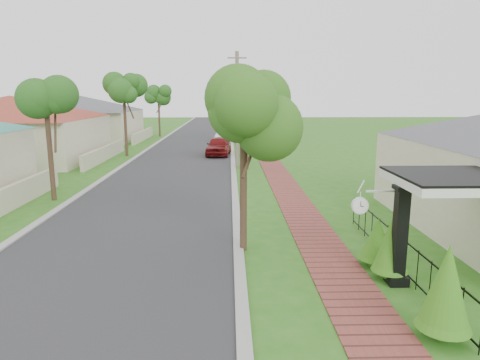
# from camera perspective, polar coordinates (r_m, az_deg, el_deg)

# --- Properties ---
(ground) EXTENTS (160.00, 160.00, 0.00)m
(ground) POSITION_cam_1_polar(r_m,az_deg,el_deg) (11.83, -3.27, -11.83)
(ground) COLOR #2A6718
(ground) RESTS_ON ground
(road) EXTENTS (7.00, 120.00, 0.02)m
(road) POSITION_cam_1_polar(r_m,az_deg,el_deg) (31.41, -7.64, 2.69)
(road) COLOR #28282B
(road) RESTS_ON ground
(kerb_right) EXTENTS (0.30, 120.00, 0.10)m
(kerb_right) POSITION_cam_1_polar(r_m,az_deg,el_deg) (31.22, -0.96, 2.74)
(kerb_right) COLOR #9E9E99
(kerb_right) RESTS_ON ground
(kerb_left) EXTENTS (0.30, 120.00, 0.10)m
(kerb_left) POSITION_cam_1_polar(r_m,az_deg,el_deg) (32.01, -14.15, 2.61)
(kerb_left) COLOR #9E9E99
(kerb_left) RESTS_ON ground
(sidewalk) EXTENTS (1.50, 120.00, 0.03)m
(sidewalk) POSITION_cam_1_polar(r_m,az_deg,el_deg) (31.35, 3.80, 2.75)
(sidewalk) COLOR brown
(sidewalk) RESTS_ON ground
(porch_post) EXTENTS (0.48, 0.48, 2.52)m
(porch_post) POSITION_cam_1_polar(r_m,az_deg,el_deg) (11.28, 20.48, -7.64)
(porch_post) COLOR black
(porch_post) RESTS_ON ground
(picket_fence) EXTENTS (0.03, 8.02, 1.00)m
(picket_fence) POSITION_cam_1_polar(r_m,az_deg,el_deg) (12.47, 20.10, -8.66)
(picket_fence) COLOR black
(picket_fence) RESTS_ON ground
(street_trees) EXTENTS (10.70, 37.65, 5.89)m
(street_trees) POSITION_cam_1_polar(r_m,az_deg,el_deg) (37.86, -6.52, 11.06)
(street_trees) COLOR #382619
(street_trees) RESTS_ON ground
(hedge_row) EXTENTS (0.90, 4.63, 2.05)m
(hedge_row) POSITION_cam_1_polar(r_m,az_deg,el_deg) (10.85, 21.00, -10.12)
(hedge_row) COLOR #256814
(hedge_row) RESTS_ON ground
(far_house_red) EXTENTS (15.56, 15.56, 4.60)m
(far_house_red) POSITION_cam_1_polar(r_m,az_deg,el_deg) (34.56, -28.01, 6.16)
(far_house_red) COLOR beige
(far_house_red) RESTS_ON ground
(far_house_grey) EXTENTS (15.56, 15.56, 4.60)m
(far_house_grey) POSITION_cam_1_polar(r_m,az_deg,el_deg) (47.49, -20.52, 7.81)
(far_house_grey) COLOR beige
(far_house_grey) RESTS_ON ground
(parked_car_red) EXTENTS (2.11, 4.39, 1.44)m
(parked_car_red) POSITION_cam_1_polar(r_m,az_deg,el_deg) (33.45, -2.85, 4.55)
(parked_car_red) COLOR maroon
(parked_car_red) RESTS_ON ground
(parked_car_white) EXTENTS (1.91, 4.26, 1.36)m
(parked_car_white) POSITION_cam_1_polar(r_m,az_deg,el_deg) (42.19, -2.06, 5.90)
(parked_car_white) COLOR white
(parked_car_white) RESTS_ON ground
(near_tree) EXTENTS (1.99, 1.99, 5.11)m
(near_tree) POSITION_cam_1_polar(r_m,az_deg,el_deg) (12.40, 0.47, 8.62)
(near_tree) COLOR #382619
(near_tree) RESTS_ON ground
(utility_pole) EXTENTS (1.20, 0.24, 7.30)m
(utility_pole) POSITION_cam_1_polar(r_m,az_deg,el_deg) (27.56, -0.39, 9.35)
(utility_pole) COLOR #77685D
(utility_pole) RESTS_ON ground
(station_clock) EXTENTS (1.06, 0.13, 0.61)m
(station_clock) POSITION_cam_1_polar(r_m,az_deg,el_deg) (11.13, 15.89, -3.16)
(station_clock) COLOR white
(station_clock) RESTS_ON ground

